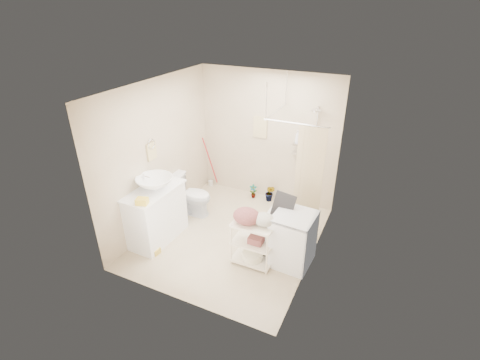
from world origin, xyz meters
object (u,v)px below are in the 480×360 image
at_px(vanity, 155,214).
at_px(laundry_rack, 253,240).
at_px(toilet, 191,195).
at_px(washing_machine, 293,239).

relative_size(vanity, laundry_rack, 1.25).
xyz_separation_m(toilet, washing_machine, (2.18, -0.56, 0.04)).
bearing_deg(washing_machine, toilet, 168.95).
height_order(vanity, toilet, vanity).
relative_size(washing_machine, laundry_rack, 1.00).
bearing_deg(vanity, toilet, 84.21).
bearing_deg(toilet, laundry_rack, -119.67).
bearing_deg(washing_machine, vanity, -167.29).
bearing_deg(laundry_rack, toilet, 152.76).
xyz_separation_m(vanity, laundry_rack, (1.75, 0.11, -0.04)).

